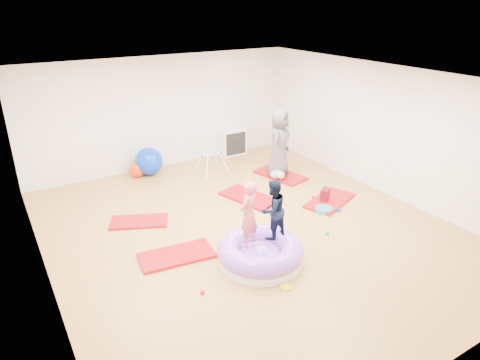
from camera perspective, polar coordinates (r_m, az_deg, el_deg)
room at (r=7.59m, az=1.18°, el=2.72°), size 7.01×8.01×2.81m
gym_mat_front_left at (r=7.43m, az=-8.45°, el=-9.91°), size 1.31×0.78×0.05m
gym_mat_mid_left at (r=8.62m, az=-13.31°, el=-5.41°), size 1.22×0.95×0.05m
gym_mat_center_back at (r=9.37m, az=1.21°, el=-2.31°), size 0.97×1.43×0.05m
gym_mat_right at (r=9.41m, az=11.88°, el=-2.72°), size 1.40×1.04×0.05m
gym_mat_rear_right at (r=10.58m, az=5.36°, el=0.66°), size 0.91×1.39×0.05m
inflatable_cushion at (r=7.14m, az=2.72°, el=-9.71°), size 1.42×1.42×0.45m
child_pink at (r=6.72m, az=1.14°, el=-4.18°), size 0.48×0.42×1.10m
child_navy at (r=6.96m, az=4.39°, el=-3.61°), size 0.56×0.47×1.03m
adult_caregiver at (r=10.29m, az=5.25°, el=4.98°), size 0.94×0.88×1.62m
infant at (r=10.27m, az=5.07°, el=0.78°), size 0.36×0.37×0.21m
ball_pit_balls at (r=9.03m, az=7.13°, el=-3.45°), size 4.20×3.08×0.07m
exercise_ball_blue at (r=10.76m, az=-12.07°, el=2.44°), size 0.69×0.69×0.69m
exercise_ball_orange at (r=10.74m, az=-13.62°, el=1.33°), size 0.37×0.37×0.37m
infant_play_gym at (r=10.55m, az=-3.80°, el=2.56°), size 0.70×0.66×0.54m
cube_shelf at (r=11.93m, az=-0.96°, el=5.06°), size 0.72×0.35×0.72m
balance_disc at (r=8.97m, az=11.08°, el=-3.89°), size 0.36×0.36×0.08m
backpack at (r=9.35m, az=11.24°, el=-2.04°), size 0.30×0.27×0.29m
yellow_toy at (r=6.70m, az=6.14°, el=-14.01°), size 0.18×0.18×0.03m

